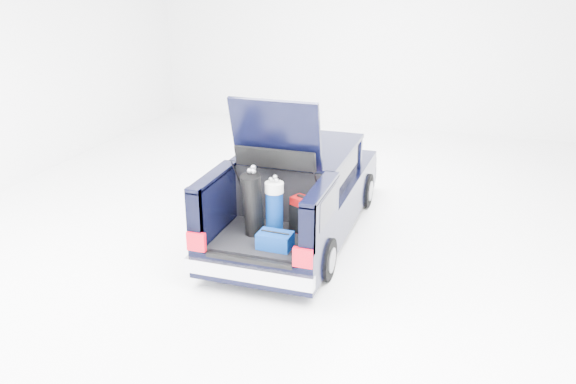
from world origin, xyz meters
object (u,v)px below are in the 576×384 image
(red_suitcase, at_px, (303,215))
(blue_duffel, at_px, (275,240))
(black_golf_bag, at_px, (253,205))
(car, at_px, (300,192))
(blue_golf_bag, at_px, (274,208))

(red_suitcase, height_order, blue_duffel, red_suitcase)
(red_suitcase, height_order, black_golf_bag, black_golf_bag)
(car, distance_m, blue_duffel, 1.90)
(blue_duffel, bearing_deg, black_golf_bag, 147.79)
(red_suitcase, relative_size, black_golf_bag, 0.54)
(black_golf_bag, bearing_deg, car, 90.30)
(red_suitcase, height_order, blue_golf_bag, blue_golf_bag)
(black_golf_bag, height_order, blue_golf_bag, black_golf_bag)
(car, bearing_deg, blue_golf_bag, -86.65)
(black_golf_bag, bearing_deg, blue_golf_bag, 30.46)
(car, xyz_separation_m, black_golf_bag, (-0.19, -1.59, 0.38))
(blue_golf_bag, bearing_deg, black_golf_bag, -139.63)
(black_golf_bag, distance_m, blue_duffel, 0.62)
(red_suitcase, bearing_deg, blue_duffel, -85.45)
(car, xyz_separation_m, blue_duffel, (0.24, -1.88, 0.04))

